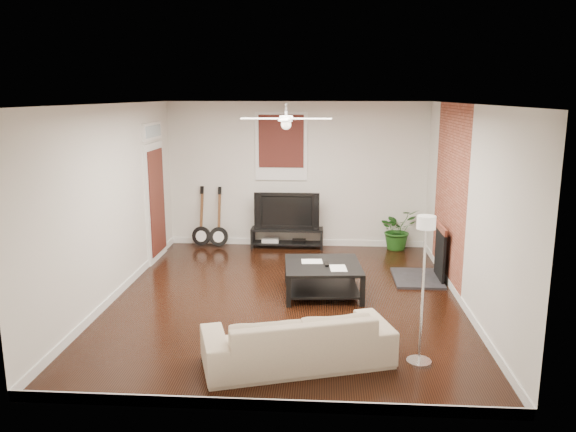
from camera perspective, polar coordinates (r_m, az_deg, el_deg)
room at (r=7.92m, az=-0.19°, el=1.15°), size 5.01×6.01×2.81m
brick_accent at (r=9.10m, az=16.10°, el=2.12°), size 0.02×2.20×2.80m
fireplace at (r=9.25m, az=14.01°, el=-3.58°), size 0.80×1.10×0.92m
window_back at (r=10.80m, az=-0.69°, el=7.07°), size 1.00×0.06×1.30m
door_left at (r=10.25m, az=-13.30°, el=2.51°), size 0.08×1.00×2.50m
tv_stand at (r=10.91m, az=-0.09°, el=-2.25°), size 1.39×0.37×0.39m
tv at (r=10.80m, az=-0.09°, el=0.62°), size 1.24×0.16×0.72m
coffee_table at (r=8.44m, az=3.54°, el=-6.38°), size 1.20×1.20×0.47m
sofa at (r=6.32m, az=0.97°, el=-12.28°), size 2.21×1.38×0.60m
floor_lamp at (r=6.29m, az=13.51°, el=-7.42°), size 0.35×0.35×1.68m
potted_plant at (r=10.97m, az=11.06°, el=-1.32°), size 0.93×0.89×0.79m
guitar_left at (r=11.03m, az=-8.85°, el=-0.09°), size 0.40×0.31×1.19m
guitar_right at (r=10.93m, az=-7.09°, el=-0.15°), size 0.38×0.27×1.19m
ceiling_fan at (r=7.78m, az=-0.20°, el=9.86°), size 1.24×1.24×0.32m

